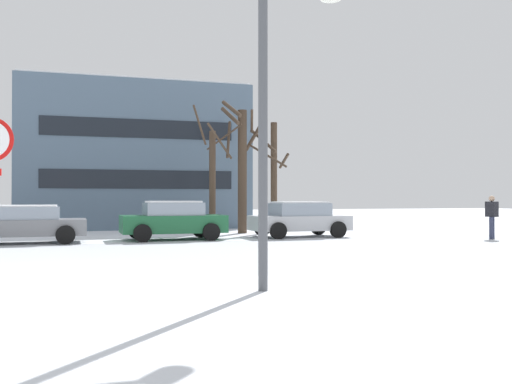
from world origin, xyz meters
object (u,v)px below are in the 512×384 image
parked_car_gray (27,223)px  parked_car_green (173,220)px  pedestrian_crossing (492,214)px  parked_car_silver (299,219)px  street_lamp (278,94)px

parked_car_gray → parked_car_green: 5.07m
parked_car_green → pedestrian_crossing: (11.62, -3.15, 0.22)m
parked_car_green → parked_car_silver: bearing=0.8°
street_lamp → pedestrian_crossing: street_lamp is taller
parked_car_green → parked_car_silver: (5.06, 0.07, -0.02)m
parked_car_green → parked_car_silver: size_ratio=0.99×
parked_car_green → parked_car_silver: 5.07m
parked_car_silver → street_lamp: bearing=-113.0°
parked_car_silver → pedestrian_crossing: 7.31m
pedestrian_crossing → parked_car_silver: bearing=153.9°
parked_car_gray → parked_car_silver: 10.13m
parked_car_green → parked_car_silver: parked_car_green is taller
parked_car_gray → pedestrian_crossing: size_ratio=2.41×
street_lamp → parked_car_green: 12.30m
parked_car_silver → pedestrian_crossing: size_ratio=2.37×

